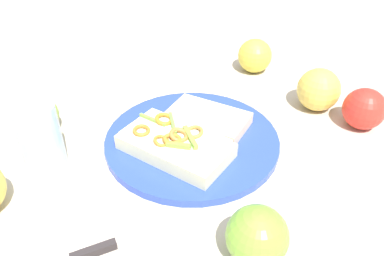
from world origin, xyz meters
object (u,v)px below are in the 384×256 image
(plate, at_px, (192,140))
(drinking_glass, at_px, (40,138))
(apple_3, at_px, (319,90))
(bread_slice_side, at_px, (207,119))
(apple_5, at_px, (255,56))
(sandwich, at_px, (175,143))
(knife, at_px, (81,256))
(apple_2, at_px, (39,115))
(apple_1, at_px, (364,109))
(apple_4, at_px, (257,236))

(plate, bearing_deg, drinking_glass, -149.24)
(drinking_glass, bearing_deg, apple_3, 36.73)
(plate, relative_size, bread_slice_side, 2.12)
(apple_3, height_order, apple_5, apple_3)
(apple_3, bearing_deg, sandwich, -133.53)
(apple_3, xyz_separation_m, drinking_glass, (-0.41, -0.31, 0.02))
(apple_3, height_order, knife, apple_3)
(sandwich, bearing_deg, apple_2, 17.21)
(apple_3, bearing_deg, apple_1, -26.24)
(plate, distance_m, bread_slice_side, 0.05)
(drinking_glass, bearing_deg, bread_slice_side, 37.35)
(apple_2, relative_size, apple_4, 0.90)
(apple_3, relative_size, apple_4, 1.06)
(sandwich, xyz_separation_m, bread_slice_side, (0.03, 0.09, -0.01))
(apple_2, distance_m, apple_3, 0.53)
(bread_slice_side, bearing_deg, apple_1, -149.04)
(plate, relative_size, sandwich, 1.51)
(sandwich, height_order, bread_slice_side, sandwich)
(plate, xyz_separation_m, apple_2, (-0.27, -0.05, 0.03))
(plate, bearing_deg, sandwich, -108.13)
(plate, bearing_deg, apple_5, 79.29)
(sandwich, distance_m, bread_slice_side, 0.10)
(apple_3, relative_size, knife, 0.81)
(apple_3, bearing_deg, apple_4, -98.61)
(plate, distance_m, sandwich, 0.05)
(sandwich, xyz_separation_m, apple_2, (-0.26, 0.00, 0.00))
(drinking_glass, bearing_deg, knife, -44.91)
(bread_slice_side, distance_m, drinking_glass, 0.28)
(plate, xyz_separation_m, sandwich, (-0.02, -0.05, 0.02))
(plate, height_order, knife, plate)
(sandwich, xyz_separation_m, apple_3, (0.22, 0.23, 0.01))
(apple_2, relative_size, drinking_glass, 0.62)
(apple_2, bearing_deg, drinking_glass, -51.62)
(bread_slice_side, relative_size, apple_4, 1.82)
(apple_4, distance_m, knife, 0.22)
(apple_1, xyz_separation_m, knife, (-0.35, -0.41, -0.03))
(sandwich, height_order, apple_2, apple_2)
(apple_2, xyz_separation_m, apple_4, (0.42, -0.15, 0.00))
(plate, bearing_deg, apple_2, -170.62)
(apple_1, xyz_separation_m, apple_2, (-0.56, -0.19, -0.00))
(apple_5, xyz_separation_m, knife, (-0.12, -0.57, -0.03))
(apple_5, bearing_deg, apple_2, -133.50)
(apple_3, distance_m, apple_4, 0.39)
(plate, bearing_deg, knife, -103.84)
(apple_4, bearing_deg, knife, -161.96)
(bread_slice_side, bearing_deg, drinking_glass, 48.84)
(apple_2, height_order, apple_5, apple_5)
(knife, bearing_deg, apple_1, -172.12)
(apple_4, xyz_separation_m, apple_5, (-0.09, 0.50, -0.00))
(plate, relative_size, apple_1, 3.96)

